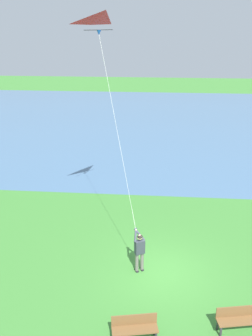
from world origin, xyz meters
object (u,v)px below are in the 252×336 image
flying_kite (106,25)px  park_bench_near_walkway (239,318)px  park_bench_far_walkway (135,326)px  person_kite_flyer (139,249)px

flying_kite → park_bench_near_walkway: 12.28m
flying_kite → park_bench_near_walkway: bearing=-141.2°
flying_kite → park_bench_far_walkway: size_ratio=5.29×
person_kite_flyer → park_bench_near_walkway: (-2.92, -3.48, -0.54)m
person_kite_flyer → flying_kite: size_ratio=0.22×
person_kite_flyer → park_bench_near_walkway: person_kite_flyer is taller
person_kite_flyer → flying_kite: bearing=25.8°
person_kite_flyer → park_bench_far_walkway: person_kite_flyer is taller
person_kite_flyer → flying_kite: 9.40m
person_kite_flyer → park_bench_far_walkway: 3.64m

